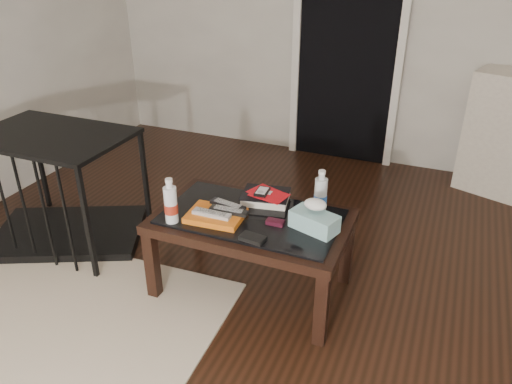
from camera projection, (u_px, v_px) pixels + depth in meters
ground at (293, 369)px, 2.25m from camera, size 5.00×5.00×0.00m
doorway at (348, 37)px, 3.94m from camera, size 0.90×0.08×2.07m
coffee_table at (252, 226)px, 2.59m from camera, size 1.00×0.60×0.46m
rug at (3, 331)px, 2.46m from camera, size 2.06×1.58×0.01m
pet_crate at (64, 206)px, 3.13m from camera, size 1.07×0.92×0.71m
magazines at (216, 216)px, 2.53m from camera, size 0.29×0.23×0.03m
remote_silver at (212, 214)px, 2.50m from camera, size 0.20×0.05×0.02m
remote_black_front at (229, 210)px, 2.53m from camera, size 0.20×0.06×0.02m
remote_black_back at (228, 205)px, 2.58m from camera, size 0.21×0.09×0.02m
textbook at (266, 197)px, 2.69m from camera, size 0.28×0.24×0.05m
dvd_mailers at (267, 193)px, 2.68m from camera, size 0.23×0.19×0.01m
ipod at (262, 192)px, 2.67m from camera, size 0.07×0.11×0.02m
flip_phone at (275, 222)px, 2.48m from camera, size 0.09×0.05×0.02m
wallet at (253, 238)px, 2.35m from camera, size 0.13×0.09×0.02m
water_bottle_left at (171, 201)px, 2.46m from camera, size 0.08×0.08×0.24m
water_bottle_right at (321, 192)px, 2.54m from camera, size 0.08×0.08×0.24m
tissue_box at (314, 221)px, 2.42m from camera, size 0.26×0.19×0.09m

